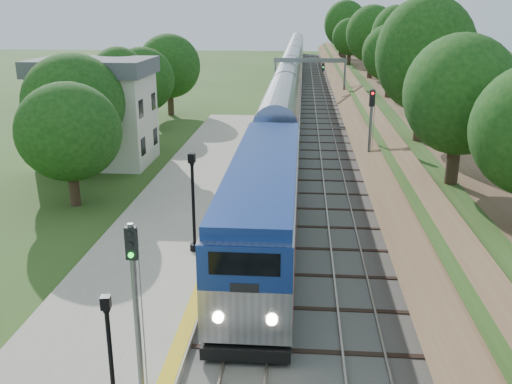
# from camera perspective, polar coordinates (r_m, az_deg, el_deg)

# --- Properties ---
(trackbed) EXTENTS (9.50, 170.00, 0.28)m
(trackbed) POSITION_cam_1_polar(r_m,az_deg,el_deg) (73.13, 4.89, 8.72)
(trackbed) COLOR #4C4944
(trackbed) RESTS_ON ground
(platform) EXTENTS (6.40, 68.00, 0.38)m
(platform) POSITION_cam_1_polar(r_m,az_deg,el_deg) (31.16, -8.46, -3.63)
(platform) COLOR #9D967F
(platform) RESTS_ON ground
(yellow_stripe) EXTENTS (0.55, 68.00, 0.01)m
(yellow_stripe) POSITION_cam_1_polar(r_m,az_deg,el_deg) (30.59, -3.26, -3.48)
(yellow_stripe) COLOR gold
(yellow_stripe) RESTS_ON platform
(embankment) EXTENTS (10.64, 170.00, 11.70)m
(embankment) POSITION_cam_1_polar(r_m,az_deg,el_deg) (73.37, 11.56, 9.95)
(embankment) COLOR brown
(embankment) RESTS_ON ground
(station_building) EXTENTS (8.60, 6.60, 8.00)m
(station_building) POSITION_cam_1_polar(r_m,az_deg,el_deg) (45.65, -15.67, 7.82)
(station_building) COLOR beige
(station_building) RESTS_ON ground
(signal_gantry) EXTENTS (8.40, 0.38, 6.20)m
(signal_gantry) POSITION_cam_1_polar(r_m,az_deg,el_deg) (67.56, 5.41, 12.03)
(signal_gantry) COLOR slate
(signal_gantry) RESTS_ON ground
(trees_behind_platform) EXTENTS (7.82, 53.32, 7.21)m
(trees_behind_platform) POSITION_cam_1_polar(r_m,az_deg,el_deg) (35.99, -16.47, 5.94)
(trees_behind_platform) COLOR #332316
(trees_behind_platform) RESTS_ON ground
(train) EXTENTS (3.12, 146.30, 4.59)m
(train) POSITION_cam_1_polar(r_m,az_deg,el_deg) (88.77, 3.61, 11.81)
(train) COLOR black
(train) RESTS_ON trackbed
(lamppost_mid) EXTENTS (0.40, 0.40, 4.02)m
(lamppost_mid) POSITION_cam_1_polar(r_m,az_deg,el_deg) (16.57, -14.23, -16.87)
(lamppost_mid) COLOR black
(lamppost_mid) RESTS_ON platform
(lamppost_far) EXTENTS (0.48, 0.48, 4.81)m
(lamppost_far) POSITION_cam_1_polar(r_m,az_deg,el_deg) (27.04, -6.27, -1.62)
(lamppost_far) COLOR black
(lamppost_far) RESTS_ON platform
(signal_platform) EXTENTS (0.32, 0.26, 5.52)m
(signal_platform) POSITION_cam_1_polar(r_m,az_deg,el_deg) (16.74, -12.00, -9.94)
(signal_platform) COLOR slate
(signal_platform) RESTS_ON platform
(signal_farside) EXTENTS (0.36, 0.28, 6.51)m
(signal_farside) POSITION_cam_1_polar(r_m,az_deg,el_deg) (38.43, 11.37, 6.37)
(signal_farside) COLOR slate
(signal_farside) RESTS_ON ground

